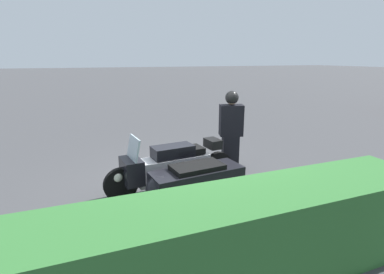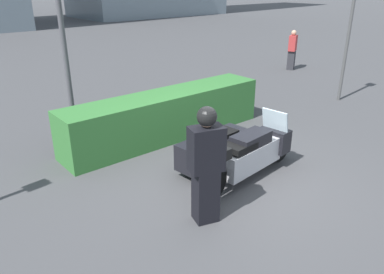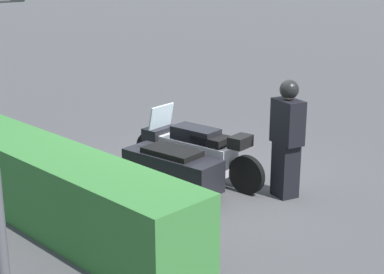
{
  "view_description": "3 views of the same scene",
  "coord_description": "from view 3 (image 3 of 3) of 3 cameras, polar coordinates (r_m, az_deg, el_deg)",
  "views": [
    {
      "loc": [
        1.83,
        5.01,
        2.47
      ],
      "look_at": [
        -0.42,
        -0.66,
        0.86
      ],
      "focal_mm": 28.0,
      "sensor_mm": 36.0,
      "label": 1
    },
    {
      "loc": [
        -4.52,
        -4.08,
        3.37
      ],
      "look_at": [
        -0.82,
        0.33,
        0.96
      ],
      "focal_mm": 35.0,
      "sensor_mm": 36.0,
      "label": 2
    },
    {
      "loc": [
        -6.18,
        6.41,
        3.45
      ],
      "look_at": [
        0.05,
        0.13,
        0.8
      ],
      "focal_mm": 55.0,
      "sensor_mm": 36.0,
      "label": 3
    }
  ],
  "objects": [
    {
      "name": "ground_plane",
      "position": [
        9.55,
        0.78,
        -4.52
      ],
      "size": [
        160.0,
        160.0,
        0.0
      ],
      "primitive_type": "plane",
      "color": "#424244"
    },
    {
      "name": "hedge_bush_curbside",
      "position": [
        8.08,
        -12.84,
        -5.02
      ],
      "size": [
        4.97,
        0.95,
        1.05
      ],
      "primitive_type": "cube",
      "color": "#337033",
      "rests_on": "ground"
    },
    {
      "name": "police_motorcycle",
      "position": [
        9.32,
        -1.33,
        -2.07
      ],
      "size": [
        2.62,
        1.36,
        1.14
      ],
      "rotation": [
        0.0,
        0.0,
        0.1
      ],
      "color": "black",
      "rests_on": "ground"
    },
    {
      "name": "officer_rider",
      "position": [
        8.87,
        9.2,
        0.08
      ],
      "size": [
        0.56,
        0.43,
        1.81
      ],
      "rotation": [
        0.0,
        0.0,
        1.26
      ],
      "color": "black",
      "rests_on": "ground"
    }
  ]
}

